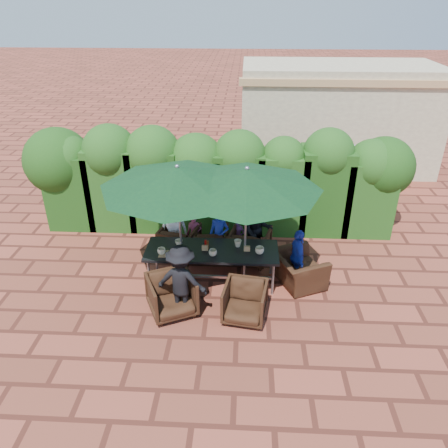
{
  "coord_description": "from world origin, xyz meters",
  "views": [
    {
      "loc": [
        0.64,
        -7.2,
        5.17
      ],
      "look_at": [
        0.24,
        0.4,
        1.09
      ],
      "focal_mm": 35.0,
      "sensor_mm": 36.0,
      "label": 1
    }
  ],
  "objects_px": {
    "chair_far_left": "(180,240)",
    "chair_near_right": "(245,300)",
    "chair_far_right": "(250,244)",
    "chair_far_mid": "(211,241)",
    "umbrella_left": "(178,177)",
    "chair_near_left": "(172,293)",
    "umbrella_right": "(247,179)",
    "dining_table": "(212,253)",
    "chair_end_right": "(299,265)"
  },
  "relations": [
    {
      "from": "umbrella_left",
      "to": "chair_near_left",
      "type": "relative_size",
      "value": 3.55
    },
    {
      "from": "chair_far_left",
      "to": "chair_far_mid",
      "type": "distance_m",
      "value": 0.69
    },
    {
      "from": "chair_far_left",
      "to": "chair_near_left",
      "type": "relative_size",
      "value": 0.97
    },
    {
      "from": "chair_near_left",
      "to": "chair_end_right",
      "type": "height_order",
      "value": "chair_end_right"
    },
    {
      "from": "chair_far_mid",
      "to": "chair_near_right",
      "type": "xyz_separation_m",
      "value": [
        0.75,
        -2.05,
        0.01
      ]
    },
    {
      "from": "umbrella_right",
      "to": "chair_far_right",
      "type": "bearing_deg",
      "value": 82.23
    },
    {
      "from": "chair_end_right",
      "to": "chair_near_left",
      "type": "bearing_deg",
      "value": 89.42
    },
    {
      "from": "umbrella_right",
      "to": "chair_end_right",
      "type": "relative_size",
      "value": 2.81
    },
    {
      "from": "umbrella_left",
      "to": "umbrella_right",
      "type": "relative_size",
      "value": 1.04
    },
    {
      "from": "chair_far_mid",
      "to": "chair_near_right",
      "type": "height_order",
      "value": "chair_near_right"
    },
    {
      "from": "dining_table",
      "to": "chair_near_right",
      "type": "bearing_deg",
      "value": -58.11
    },
    {
      "from": "chair_far_mid",
      "to": "chair_end_right",
      "type": "bearing_deg",
      "value": 152.65
    },
    {
      "from": "umbrella_left",
      "to": "chair_near_right",
      "type": "distance_m",
      "value": 2.49
    },
    {
      "from": "chair_far_left",
      "to": "chair_near_left",
      "type": "height_order",
      "value": "chair_near_left"
    },
    {
      "from": "dining_table",
      "to": "chair_near_left",
      "type": "distance_m",
      "value": 1.19
    },
    {
      "from": "umbrella_left",
      "to": "chair_far_mid",
      "type": "bearing_deg",
      "value": 61.1
    },
    {
      "from": "dining_table",
      "to": "chair_far_right",
      "type": "distance_m",
      "value": 1.15
    },
    {
      "from": "chair_near_left",
      "to": "chair_far_mid",
      "type": "bearing_deg",
      "value": 49.04
    },
    {
      "from": "dining_table",
      "to": "chair_near_left",
      "type": "relative_size",
      "value": 3.17
    },
    {
      "from": "chair_far_right",
      "to": "chair_end_right",
      "type": "relative_size",
      "value": 0.84
    },
    {
      "from": "chair_end_right",
      "to": "umbrella_right",
      "type": "bearing_deg",
      "value": 67.1
    },
    {
      "from": "umbrella_right",
      "to": "chair_end_right",
      "type": "bearing_deg",
      "value": 0.81
    },
    {
      "from": "umbrella_right",
      "to": "chair_near_right",
      "type": "xyz_separation_m",
      "value": [
        0.02,
        -1.09,
        -1.84
      ]
    },
    {
      "from": "umbrella_right",
      "to": "chair_far_mid",
      "type": "relative_size",
      "value": 3.74
    },
    {
      "from": "umbrella_left",
      "to": "chair_far_right",
      "type": "xyz_separation_m",
      "value": [
        1.35,
        0.77,
        -1.8
      ]
    },
    {
      "from": "chair_far_mid",
      "to": "umbrella_left",
      "type": "bearing_deg",
      "value": 61.42
    },
    {
      "from": "chair_far_left",
      "to": "chair_near_right",
      "type": "relative_size",
      "value": 1.04
    },
    {
      "from": "umbrella_right",
      "to": "chair_end_right",
      "type": "distance_m",
      "value": 2.08
    },
    {
      "from": "chair_far_right",
      "to": "chair_far_left",
      "type": "bearing_deg",
      "value": 9.3
    },
    {
      "from": "chair_near_left",
      "to": "chair_far_left",
      "type": "bearing_deg",
      "value": 68.99
    },
    {
      "from": "chair_far_right",
      "to": "chair_end_right",
      "type": "distance_m",
      "value": 1.24
    },
    {
      "from": "chair_far_left",
      "to": "chair_near_right",
      "type": "distance_m",
      "value": 2.48
    },
    {
      "from": "umbrella_left",
      "to": "chair_far_mid",
      "type": "relative_size",
      "value": 3.89
    },
    {
      "from": "chair_near_right",
      "to": "chair_end_right",
      "type": "height_order",
      "value": "chair_end_right"
    },
    {
      "from": "chair_near_right",
      "to": "chair_far_right",
      "type": "bearing_deg",
      "value": 96.4
    },
    {
      "from": "umbrella_left",
      "to": "chair_near_left",
      "type": "bearing_deg",
      "value": -92.71
    },
    {
      "from": "chair_near_left",
      "to": "chair_near_right",
      "type": "xyz_separation_m",
      "value": [
        1.31,
        -0.1,
        -0.03
      ]
    },
    {
      "from": "chair_far_mid",
      "to": "chair_near_left",
      "type": "height_order",
      "value": "chair_near_left"
    },
    {
      "from": "chair_far_right",
      "to": "chair_near_right",
      "type": "distance_m",
      "value": 1.89
    },
    {
      "from": "chair_near_right",
      "to": "umbrella_left",
      "type": "bearing_deg",
      "value": 147.53
    },
    {
      "from": "chair_far_mid",
      "to": "chair_near_left",
      "type": "relative_size",
      "value": 0.91
    },
    {
      "from": "dining_table",
      "to": "chair_far_right",
      "type": "height_order",
      "value": "chair_far_right"
    },
    {
      "from": "chair_far_right",
      "to": "chair_near_right",
      "type": "relative_size",
      "value": 1.1
    },
    {
      "from": "umbrella_left",
      "to": "chair_near_left",
      "type": "distance_m",
      "value": 2.08
    },
    {
      "from": "dining_table",
      "to": "chair_near_right",
      "type": "height_order",
      "value": "chair_near_right"
    },
    {
      "from": "chair_far_left",
      "to": "chair_near_left",
      "type": "bearing_deg",
      "value": 108.85
    },
    {
      "from": "chair_far_left",
      "to": "chair_far_mid",
      "type": "relative_size",
      "value": 1.06
    },
    {
      "from": "umbrella_right",
      "to": "chair_far_left",
      "type": "height_order",
      "value": "umbrella_right"
    },
    {
      "from": "dining_table",
      "to": "chair_far_left",
      "type": "distance_m",
      "value": 1.27
    },
    {
      "from": "chair_near_right",
      "to": "chair_end_right",
      "type": "distance_m",
      "value": 1.52
    }
  ]
}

